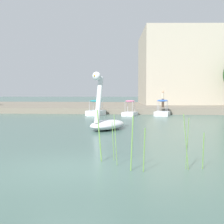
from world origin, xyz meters
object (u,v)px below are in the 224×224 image
Objects in this scene: pedal_boat_blue at (162,111)px; pedal_boat_pink at (130,111)px; swan_boat at (107,121)px; pedal_boat_teal at (96,111)px; person_on_path at (163,98)px; parked_van at (188,97)px.

pedal_boat_blue is 3.06m from pedal_boat_pink.
pedal_boat_teal is (-2.56, 12.39, -0.05)m from swan_boat.
person_on_path is at bearing 86.60° from pedal_boat_blue.
parked_van is (4.11, 14.37, 1.23)m from pedal_boat_blue.
swan_boat is at bearing -93.31° from pedal_boat_pink.
parked_van reaches higher than pedal_boat_pink.
person_on_path is (0.26, 4.33, 1.17)m from pedal_boat_blue.
pedal_boat_pink is at bearing -124.35° from person_on_path.
person_on_path is (6.55, 4.56, 1.16)m from pedal_boat_teal.
swan_boat is at bearing -106.18° from parked_van.
pedal_boat_pink is at bearing -115.67° from parked_van.
person_on_path is 10.76m from parked_van.
pedal_boat_teal is at bearing -177.85° from pedal_boat_blue.
swan_boat is 1.56× the size of pedal_boat_pink.
pedal_boat_blue is 0.52× the size of parked_van.
pedal_boat_teal is at bearing -125.45° from parked_van.
pedal_boat_pink is 3.27m from pedal_boat_teal.
pedal_boat_teal is at bearing 101.68° from swan_boat.
parked_van is at bearing 74.04° from pedal_boat_blue.
pedal_boat_pink is at bearing -171.12° from pedal_boat_blue.
person_on_path reaches higher than pedal_boat_pink.
parked_van is at bearing 54.55° from pedal_boat_teal.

